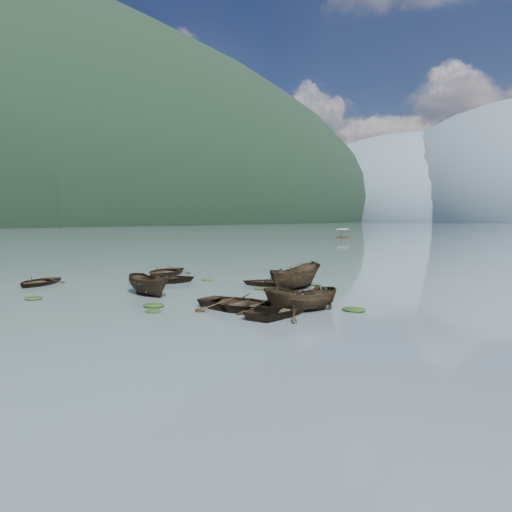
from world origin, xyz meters
The scene contains 21 objects.
ground_plane centered at (0.00, 0.00, 0.00)m, with size 2400.00×2400.00×0.00m, color #4D5C60.
left_ridge_far centered at (-480.00, 250.00, 0.00)m, with size 560.00×1400.00×380.00m, color black.
haze_mtn_a centered at (-260.00, 900.00, 0.00)m, with size 520.00×520.00×280.00m, color #475666.
rowboat_0 centered at (-12.14, 2.79, 0.00)m, with size 2.76×3.86×0.80m, color black.
rowboat_1 centered at (-5.95, 8.69, 0.00)m, with size 3.31×4.64×0.96m, color black.
rowboat_2 centered at (-2.49, 4.43, 0.00)m, with size 1.52×4.04×1.56m, color black.
rowboat_3 centered at (6.90, 4.55, 0.00)m, with size 3.29×4.61×0.96m, color black.
rowboat_4 centered at (4.81, 4.11, 0.00)m, with size 3.49×4.89×1.01m, color black.
rowboat_5 centered at (7.44, 5.50, 0.00)m, with size 1.47×3.90×1.50m, color black.
rowboat_6 centered at (-8.96, 11.66, 0.00)m, with size 3.38×4.74×0.98m, color black.
rowboat_7 centered at (1.18, 12.17, 0.00)m, with size 2.86×4.00×0.83m, color black.
rowboat_8 centered at (3.53, 11.50, 0.00)m, with size 1.84×4.89×1.89m, color black.
weed_clump_0 centered at (-6.81, -0.41, 0.00)m, with size 1.11×0.91×0.24m, color black.
weed_clump_1 centered at (1.55, 1.18, 0.00)m, with size 0.91×0.73×0.20m, color black.
weed_clump_2 centered at (0.50, 2.11, 0.00)m, with size 1.21×0.97×0.26m, color black.
weed_clump_3 centered at (1.64, 10.24, 0.00)m, with size 0.99×0.84×0.22m, color black.
weed_clump_4 centered at (9.48, 7.23, 0.00)m, with size 1.21×0.96×0.25m, color black.
weed_clump_5 centered at (-6.10, 7.41, 0.00)m, with size 1.08×0.87×0.23m, color black.
weed_clump_6 centered at (-4.07, 11.43, 0.00)m, with size 0.94×0.78×0.20m, color black.
weed_clump_7 centered at (3.54, 13.95, 0.00)m, with size 1.06×0.85×0.23m, color black.
pontoon_left centered at (-28.72, 87.81, 0.00)m, with size 2.31×5.55×2.13m, color black, non-canonical shape.
Camera 1 is at (18.67, -13.89, 4.58)m, focal length 32.00 mm.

